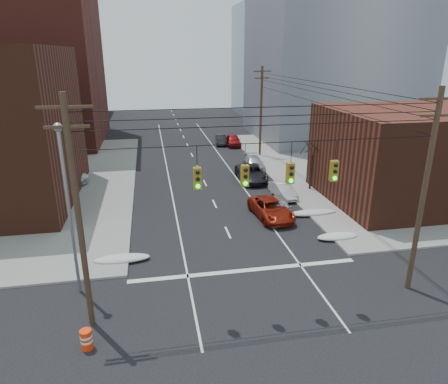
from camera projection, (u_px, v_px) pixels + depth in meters
name	position (u px, v px, depth m)	size (l,w,h in m)	color
ground	(279.00, 343.00, 18.11)	(160.00, 160.00, 0.00)	black
sidewalk_ne	(424.00, 162.00, 47.85)	(40.00, 40.00, 0.15)	gray
building_brick_tall	(1.00, 33.00, 53.54)	(24.00, 20.00, 30.00)	maroon
building_brick_far	(42.00, 87.00, 80.28)	(22.00, 18.00, 12.00)	#4F2417
building_office	(333.00, 53.00, 58.66)	(22.00, 20.00, 25.00)	gray
building_glass	(287.00, 60.00, 83.63)	(20.00, 18.00, 22.00)	gray
building_storefront	(421.00, 155.00, 34.78)	(16.00, 12.00, 8.00)	#4F2417
utility_pole_left	(78.00, 213.00, 17.51)	(2.20, 0.28, 11.00)	#473323
utility_pole_right	(424.00, 190.00, 20.47)	(2.20, 0.28, 11.00)	#473323
utility_pole_far	(261.00, 110.00, 49.24)	(2.20, 0.28, 11.00)	#473323
traffic_signals	(268.00, 173.00, 18.52)	(17.00, 0.42, 2.02)	black
street_light	(67.00, 197.00, 20.20)	(0.44, 0.44, 9.32)	gray
bare_tree	(311.00, 167.00, 37.58)	(2.09, 2.20, 4.93)	black
snow_nw	(122.00, 259.00, 25.11)	(3.50, 1.08, 0.42)	silver
snow_ne	(337.00, 236.00, 28.15)	(3.00, 1.08, 0.42)	silver
snow_east_far	(313.00, 213.00, 32.32)	(4.00, 1.08, 0.42)	silver
red_pickup	(271.00, 209.00, 31.71)	(2.44, 5.29, 1.47)	maroon
parked_car_a	(280.00, 207.00, 32.26)	(1.64, 4.07, 1.39)	#B9B9BE
parked_car_b	(283.00, 190.00, 36.22)	(1.37, 3.94, 1.30)	silver
parked_car_c	(251.00, 173.00, 40.95)	(2.61, 5.67, 1.57)	black
parked_car_d	(254.00, 163.00, 45.13)	(1.93, 4.75, 1.38)	silver
parked_car_e	(233.00, 140.00, 56.48)	(1.85, 4.60, 1.57)	maroon
parked_car_f	(221.00, 140.00, 57.27)	(1.45, 4.17, 1.37)	black
lot_car_a	(28.00, 196.00, 34.23)	(1.40, 4.02, 1.32)	silver
lot_car_b	(58.00, 177.00, 39.12)	(2.63, 5.71, 1.59)	silver
lot_car_d	(26.00, 172.00, 41.37)	(1.55, 3.85, 1.31)	#9D9EA2
construction_barrel	(86.00, 339.00, 17.63)	(0.57, 0.57, 0.95)	#FF350D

